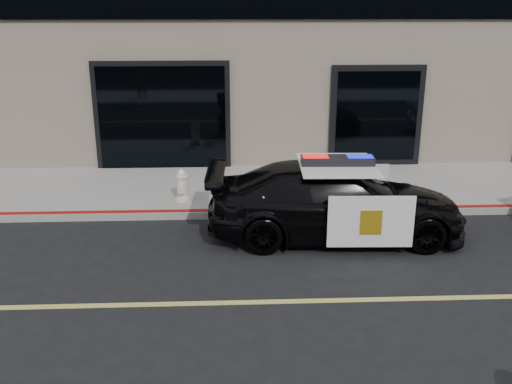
{
  "coord_description": "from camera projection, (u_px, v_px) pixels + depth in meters",
  "views": [
    {
      "loc": [
        0.74,
        -7.52,
        4.24
      ],
      "look_at": [
        1.17,
        2.2,
        1.0
      ],
      "focal_mm": 40.0,
      "sensor_mm": 36.0,
      "label": 1
    }
  ],
  "objects": [
    {
      "name": "sidewalk_n",
      "position": [
        200.0,
        189.0,
        13.38
      ],
      "size": [
        60.0,
        3.5,
        0.15
      ],
      "primitive_type": "cube",
      "color": "gray",
      "rests_on": "ground"
    },
    {
      "name": "police_car",
      "position": [
        336.0,
        201.0,
        10.68
      ],
      "size": [
        2.4,
        4.95,
        1.57
      ],
      "color": "black",
      "rests_on": "ground"
    },
    {
      "name": "ground",
      "position": [
        183.0,
        304.0,
        8.43
      ],
      "size": [
        120.0,
        120.0,
        0.0
      ],
      "primitive_type": "plane",
      "color": "black",
      "rests_on": "ground"
    },
    {
      "name": "fire_hydrant",
      "position": [
        182.0,
        186.0,
        12.29
      ],
      "size": [
        0.32,
        0.45,
        0.71
      ],
      "color": "#F2EBC3",
      "rests_on": "sidewalk_n"
    }
  ]
}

